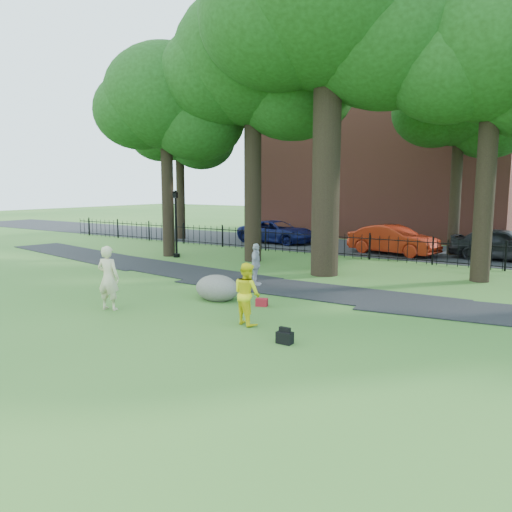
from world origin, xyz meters
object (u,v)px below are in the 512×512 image
Objects in this scene: man at (247,294)px; red_sedan at (393,240)px; boulder at (217,286)px; big_tree at (334,10)px; lamppost at (176,224)px; woman at (108,278)px.

red_sedan is (-1.11, 15.08, -0.05)m from man.
boulder is 0.31× the size of red_sedan.
big_tree is 12.03m from lamppost.
red_sedan is at bearing -64.68° from man.
lamppost is at bearing 138.13° from red_sedan.
man is 2.99m from boulder.
woman is 1.15× the size of man.
woman reaches higher than red_sedan.
red_sedan is at bearing 88.01° from big_tree.
lamppost reaches higher than boulder.
big_tree is 3.09× the size of red_sedan.
big_tree is at bearing -58.96° from man.
man is 0.48× the size of lamppost.
big_tree is 4.27× the size of lamppost.
man reaches higher than boulder.
big_tree reaches higher than red_sedan.
lamppost is (-9.87, 8.07, 0.83)m from man.
woman is at bearing -71.78° from lamppost.
lamppost reaches higher than woman.
woman is (-2.87, -8.74, -9.20)m from big_tree.
red_sedan is (0.25, 7.30, -9.38)m from big_tree.
boulder is at bearing -53.82° from lamppost.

